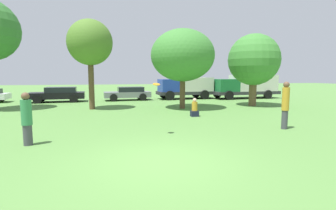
% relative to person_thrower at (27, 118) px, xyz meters
% --- Properties ---
extents(ground_plane, '(120.00, 120.00, 0.00)m').
position_rel_person_thrower_xyz_m(ground_plane, '(3.76, -2.46, -0.86)').
color(ground_plane, '#54843D').
extents(person_thrower, '(0.32, 0.32, 1.68)m').
position_rel_person_thrower_xyz_m(person_thrower, '(0.00, 0.00, 0.00)').
color(person_thrower, '#3F3F47').
rests_on(person_thrower, ground).
extents(person_catcher, '(0.29, 0.29, 1.96)m').
position_rel_person_thrower_xyz_m(person_catcher, '(9.57, 0.38, 0.17)').
color(person_catcher, '#3F3F47').
rests_on(person_catcher, ground).
extents(frisbee, '(0.26, 0.25, 0.10)m').
position_rel_person_thrower_xyz_m(frisbee, '(4.21, 0.40, 1.03)').
color(frisbee, orange).
extents(bystander_sitting, '(0.41, 0.34, 1.00)m').
position_rel_person_thrower_xyz_m(bystander_sitting, '(7.00, 4.31, -0.45)').
color(bystander_sitting, '#191E33').
rests_on(bystander_sitting, ground).
extents(tree_1, '(2.86, 2.86, 5.77)m').
position_rel_person_thrower_xyz_m(tree_1, '(1.37, 8.61, 3.41)').
color(tree_1, brown).
rests_on(tree_1, ground).
extents(tree_2, '(4.21, 4.21, 5.25)m').
position_rel_person_thrower_xyz_m(tree_2, '(7.29, 7.73, 2.66)').
color(tree_2, brown).
rests_on(tree_2, ground).
extents(tree_3, '(3.69, 3.69, 5.19)m').
position_rel_person_thrower_xyz_m(tree_3, '(12.74, 8.10, 2.46)').
color(tree_3, brown).
rests_on(tree_3, ground).
extents(parked_car_black, '(4.47, 2.21, 1.25)m').
position_rel_person_thrower_xyz_m(parked_car_black, '(-1.70, 14.13, -0.19)').
color(parked_car_black, black).
rests_on(parked_car_black, ground).
extents(parked_car_grey, '(4.18, 2.07, 1.19)m').
position_rel_person_thrower_xyz_m(parked_car_grey, '(4.12, 14.40, -0.22)').
color(parked_car_grey, slate).
rests_on(parked_car_grey, ground).
extents(delivery_truck_blue, '(5.55, 2.58, 2.03)m').
position_rel_person_thrower_xyz_m(delivery_truck_blue, '(9.62, 14.66, 0.30)').
color(delivery_truck_blue, '#2D2D33').
rests_on(delivery_truck_blue, ground).
extents(delivery_truck_green, '(6.77, 2.82, 2.27)m').
position_rel_person_thrower_xyz_m(delivery_truck_green, '(15.45, 13.90, 0.40)').
color(delivery_truck_green, '#2D2D33').
rests_on(delivery_truck_green, ground).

